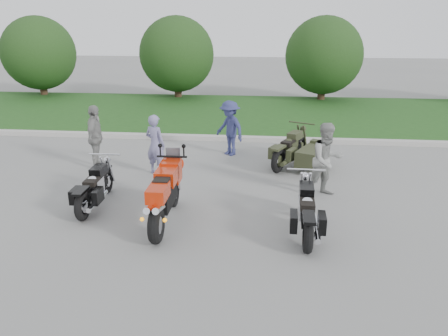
# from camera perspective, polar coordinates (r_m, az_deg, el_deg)

# --- Properties ---
(ground) EXTENTS (80.00, 80.00, 0.00)m
(ground) POSITION_cam_1_polar(r_m,az_deg,el_deg) (8.88, -4.34, -6.54)
(ground) COLOR gray
(ground) RESTS_ON ground
(curb) EXTENTS (60.00, 0.30, 0.15)m
(curb) POSITION_cam_1_polar(r_m,az_deg,el_deg) (14.46, -0.23, 3.92)
(curb) COLOR #B2AFA8
(curb) RESTS_ON ground
(grass_strip) EXTENTS (60.00, 8.00, 0.14)m
(grass_strip) POSITION_cam_1_polar(r_m,az_deg,el_deg) (18.48, 1.14, 7.20)
(grass_strip) COLOR #2D6221
(grass_strip) RESTS_ON ground
(tree_far_left) EXTENTS (3.60, 3.60, 4.00)m
(tree_far_left) POSITION_cam_1_polar(r_m,az_deg,el_deg) (24.33, -23.02, 13.63)
(tree_far_left) COLOR #3F2B1C
(tree_far_left) RESTS_ON ground
(tree_mid_left) EXTENTS (3.60, 3.60, 4.00)m
(tree_mid_left) POSITION_cam_1_polar(r_m,az_deg,el_deg) (21.91, -6.17, 14.55)
(tree_mid_left) COLOR #3F2B1C
(tree_mid_left) RESTS_ON ground
(tree_mid_right) EXTENTS (3.60, 3.60, 4.00)m
(tree_mid_right) POSITION_cam_1_polar(r_m,az_deg,el_deg) (21.60, 12.92, 14.13)
(tree_mid_right) COLOR #3F2B1C
(tree_mid_right) RESTS_ON ground
(sportbike_red) EXTENTS (0.39, 2.29, 1.09)m
(sportbike_red) POSITION_cam_1_polar(r_m,az_deg,el_deg) (8.43, -7.76, -3.34)
(sportbike_red) COLOR black
(sportbike_red) RESTS_ON ground
(cruiser_left) EXTENTS (0.36, 2.06, 0.79)m
(cruiser_left) POSITION_cam_1_polar(r_m,az_deg,el_deg) (9.60, -16.60, -2.68)
(cruiser_left) COLOR black
(cruiser_left) RESTS_ON ground
(cruiser_right) EXTENTS (0.37, 2.16, 0.83)m
(cruiser_right) POSITION_cam_1_polar(r_m,az_deg,el_deg) (8.20, 10.76, -5.80)
(cruiser_right) COLOR black
(cruiser_right) RESTS_ON ground
(cruiser_sidecar) EXTENTS (1.62, 2.08, 0.86)m
(cruiser_sidecar) POSITION_cam_1_polar(r_m,az_deg,el_deg) (11.85, 10.22, 1.88)
(cruiser_sidecar) COLOR black
(cruiser_sidecar) RESTS_ON ground
(person_stripe) EXTENTS (0.67, 0.57, 1.56)m
(person_stripe) POSITION_cam_1_polar(r_m,az_deg,el_deg) (11.25, -8.95, 3.03)
(person_stripe) COLOR gray
(person_stripe) RESTS_ON ground
(person_grey) EXTENTS (1.02, 0.95, 1.68)m
(person_grey) POSITION_cam_1_polar(r_m,az_deg,el_deg) (9.93, 13.27, 1.01)
(person_grey) COLOR gray
(person_grey) RESTS_ON ground
(person_denim) EXTENTS (1.17, 1.14, 1.60)m
(person_denim) POSITION_cam_1_polar(r_m,az_deg,el_deg) (12.72, 0.75, 5.22)
(person_denim) COLOR navy
(person_denim) RESTS_ON ground
(person_back) EXTENTS (0.51, 1.03, 1.70)m
(person_back) POSITION_cam_1_polar(r_m,az_deg,el_deg) (12.03, -16.44, 3.88)
(person_back) COLOR gray
(person_back) RESTS_ON ground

